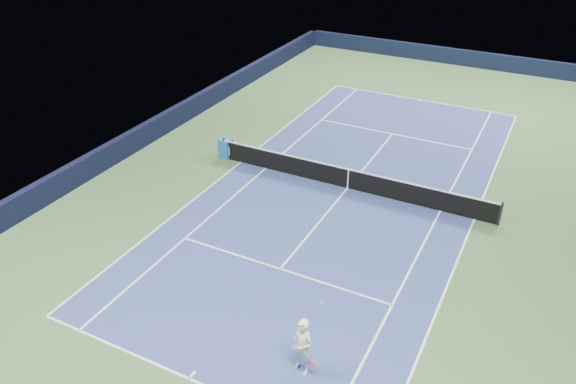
% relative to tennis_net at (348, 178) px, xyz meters
% --- Properties ---
extents(ground, '(40.00, 40.00, 0.00)m').
position_rel_tennis_net_xyz_m(ground, '(0.00, 0.00, -0.50)').
color(ground, '#375B32').
rests_on(ground, ground).
extents(wall_far, '(22.00, 0.35, 1.10)m').
position_rel_tennis_net_xyz_m(wall_far, '(0.00, 19.82, 0.05)').
color(wall_far, black).
rests_on(wall_far, ground).
extents(wall_left, '(0.35, 40.00, 1.10)m').
position_rel_tennis_net_xyz_m(wall_left, '(-10.82, 0.00, 0.05)').
color(wall_left, black).
rests_on(wall_left, ground).
extents(court_surface, '(10.97, 23.77, 0.01)m').
position_rel_tennis_net_xyz_m(court_surface, '(0.00, 0.00, -0.50)').
color(court_surface, navy).
rests_on(court_surface, ground).
extents(baseline_far, '(10.97, 0.08, 0.00)m').
position_rel_tennis_net_xyz_m(baseline_far, '(0.00, 11.88, -0.50)').
color(baseline_far, white).
rests_on(baseline_far, ground).
extents(baseline_near, '(10.97, 0.08, 0.00)m').
position_rel_tennis_net_xyz_m(baseline_near, '(0.00, -11.88, -0.50)').
color(baseline_near, white).
rests_on(baseline_near, ground).
extents(sideline_doubles_right, '(0.08, 23.77, 0.00)m').
position_rel_tennis_net_xyz_m(sideline_doubles_right, '(5.49, 0.00, -0.50)').
color(sideline_doubles_right, white).
rests_on(sideline_doubles_right, ground).
extents(sideline_doubles_left, '(0.08, 23.77, 0.00)m').
position_rel_tennis_net_xyz_m(sideline_doubles_left, '(-5.49, 0.00, -0.50)').
color(sideline_doubles_left, white).
rests_on(sideline_doubles_left, ground).
extents(sideline_singles_right, '(0.08, 23.77, 0.00)m').
position_rel_tennis_net_xyz_m(sideline_singles_right, '(4.12, 0.00, -0.50)').
color(sideline_singles_right, white).
rests_on(sideline_singles_right, ground).
extents(sideline_singles_left, '(0.08, 23.77, 0.00)m').
position_rel_tennis_net_xyz_m(sideline_singles_left, '(-4.12, 0.00, -0.50)').
color(sideline_singles_left, white).
rests_on(sideline_singles_left, ground).
extents(service_line_far, '(8.23, 0.08, 0.00)m').
position_rel_tennis_net_xyz_m(service_line_far, '(0.00, 6.40, -0.50)').
color(service_line_far, white).
rests_on(service_line_far, ground).
extents(service_line_near, '(8.23, 0.08, 0.00)m').
position_rel_tennis_net_xyz_m(service_line_near, '(0.00, -6.40, -0.50)').
color(service_line_near, white).
rests_on(service_line_near, ground).
extents(center_service_line, '(0.08, 12.80, 0.00)m').
position_rel_tennis_net_xyz_m(center_service_line, '(0.00, 0.00, -0.50)').
color(center_service_line, white).
rests_on(center_service_line, ground).
extents(center_mark_far, '(0.08, 0.30, 0.00)m').
position_rel_tennis_net_xyz_m(center_mark_far, '(0.00, 11.73, -0.50)').
color(center_mark_far, white).
rests_on(center_mark_far, ground).
extents(center_mark_near, '(0.08, 0.30, 0.00)m').
position_rel_tennis_net_xyz_m(center_mark_near, '(0.00, -11.73, -0.50)').
color(center_mark_near, white).
rests_on(center_mark_near, ground).
extents(tennis_net, '(12.90, 0.10, 1.07)m').
position_rel_tennis_net_xyz_m(tennis_net, '(0.00, 0.00, 0.00)').
color(tennis_net, black).
rests_on(tennis_net, ground).
extents(sponsor_cube, '(0.65, 0.61, 0.95)m').
position_rel_tennis_net_xyz_m(sponsor_cube, '(-6.40, 0.17, -0.03)').
color(sponsor_cube, blue).
rests_on(sponsor_cube, ground).
extents(tennis_player, '(0.87, 1.34, 1.84)m').
position_rel_tennis_net_xyz_m(tennis_player, '(2.69, -10.17, 0.42)').
color(tennis_player, white).
rests_on(tennis_player, ground).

